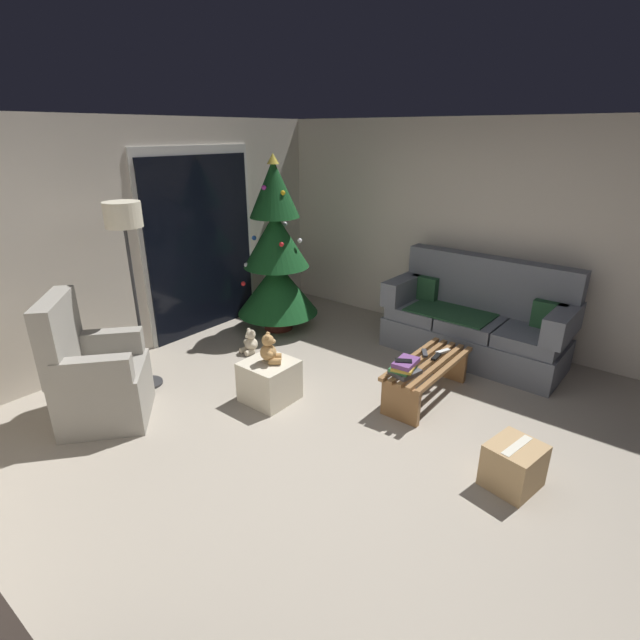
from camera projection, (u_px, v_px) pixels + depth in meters
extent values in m
plane|color=#9E9384|center=(359.00, 458.00, 3.68)|extent=(7.00, 7.00, 0.00)
cube|color=beige|center=(120.00, 244.00, 4.99)|extent=(5.72, 0.12, 2.50)
cube|color=beige|center=(507.00, 237.00, 5.29)|extent=(0.12, 6.00, 2.50)
cube|color=silver|center=(201.00, 243.00, 5.71)|extent=(1.60, 0.02, 2.20)
cube|color=black|center=(202.00, 247.00, 5.72)|extent=(1.50, 0.02, 2.10)
cube|color=slate|center=(471.00, 343.00, 5.27)|extent=(0.80, 1.92, 0.34)
cube|color=slate|center=(532.00, 338.00, 4.80)|extent=(0.69, 0.62, 0.14)
cube|color=slate|center=(473.00, 323.00, 5.17)|extent=(0.69, 0.62, 0.14)
cube|color=slate|center=(422.00, 310.00, 5.54)|extent=(0.69, 0.62, 0.14)
cube|color=slate|center=(489.00, 284.00, 5.26)|extent=(0.24, 1.90, 0.60)
cube|color=slate|center=(563.00, 324.00, 4.59)|extent=(0.76, 0.22, 0.28)
cube|color=slate|center=(405.00, 288.00, 5.62)|extent=(0.76, 0.22, 0.28)
cube|color=#234C2D|center=(451.00, 312.00, 5.27)|extent=(0.62, 0.91, 0.02)
cube|color=#234C2D|center=(549.00, 315.00, 4.80)|extent=(0.13, 0.32, 0.28)
cube|color=#234C2D|center=(425.00, 288.00, 5.64)|extent=(0.13, 0.32, 0.28)
cube|color=olive|center=(446.00, 369.00, 4.29)|extent=(1.10, 0.05, 0.04)
cube|color=olive|center=(437.00, 366.00, 4.35)|extent=(1.10, 0.05, 0.04)
cube|color=olive|center=(428.00, 363.00, 4.40)|extent=(1.10, 0.05, 0.04)
cube|color=olive|center=(420.00, 360.00, 4.45)|extent=(1.10, 0.05, 0.04)
cube|color=olive|center=(411.00, 358.00, 4.50)|extent=(1.10, 0.05, 0.04)
cube|color=olive|center=(400.00, 403.00, 4.11)|extent=(0.05, 0.36, 0.34)
cube|color=olive|center=(449.00, 363.00, 4.82)|extent=(0.05, 0.36, 0.34)
cube|color=silver|center=(443.00, 352.00, 4.56)|extent=(0.16, 0.10, 0.02)
cube|color=black|center=(437.00, 357.00, 4.45)|extent=(0.16, 0.06, 0.02)
cube|color=#333338|center=(425.00, 353.00, 4.53)|extent=(0.15, 0.12, 0.02)
cube|color=#4C4C51|center=(405.00, 372.00, 4.16)|extent=(0.28, 0.24, 0.04)
cube|color=#337042|center=(403.00, 368.00, 4.15)|extent=(0.22, 0.19, 0.03)
cube|color=#B79333|center=(405.00, 366.00, 4.13)|extent=(0.29, 0.23, 0.03)
cube|color=#6B3D7A|center=(406.00, 362.00, 4.12)|extent=(0.27, 0.18, 0.04)
cube|color=black|center=(404.00, 361.00, 4.09)|extent=(0.13, 0.16, 0.01)
cylinder|color=#4C1E19|center=(279.00, 324.00, 6.08)|extent=(0.36, 0.36, 0.10)
cylinder|color=brown|center=(278.00, 316.00, 6.04)|extent=(0.08, 0.08, 0.12)
cone|color=#14471E|center=(277.00, 287.00, 5.90)|extent=(1.00, 1.00, 0.65)
cone|color=#14471E|center=(276.00, 240.00, 5.68)|extent=(0.79, 0.79, 0.65)
cone|color=#14471E|center=(274.00, 188.00, 5.46)|extent=(0.59, 0.59, 0.65)
sphere|color=blue|center=(254.00, 238.00, 5.80)|extent=(0.06, 0.06, 0.06)
sphere|color=gold|center=(283.00, 215.00, 5.80)|extent=(0.06, 0.06, 0.06)
sphere|color=white|center=(300.00, 241.00, 5.62)|extent=(0.06, 0.06, 0.06)
sphere|color=white|center=(246.00, 265.00, 5.68)|extent=(0.06, 0.06, 0.06)
sphere|color=red|center=(281.00, 266.00, 6.22)|extent=(0.06, 0.06, 0.06)
sphere|color=gold|center=(295.00, 254.00, 6.03)|extent=(0.06, 0.06, 0.06)
sphere|color=white|center=(285.00, 224.00, 5.86)|extent=(0.06, 0.06, 0.06)
sphere|color=#B233A5|center=(264.00, 188.00, 5.35)|extent=(0.06, 0.06, 0.06)
sphere|color=gold|center=(283.00, 193.00, 5.36)|extent=(0.06, 0.06, 0.06)
sphere|color=#1E8C33|center=(273.00, 209.00, 5.76)|extent=(0.06, 0.06, 0.06)
sphere|color=red|center=(243.00, 284.00, 5.73)|extent=(0.06, 0.06, 0.06)
sphere|color=#1E8C33|center=(264.00, 215.00, 5.76)|extent=(0.06, 0.06, 0.06)
sphere|color=red|center=(282.00, 244.00, 5.41)|extent=(0.06, 0.06, 0.06)
cone|color=#EAD14C|center=(273.00, 158.00, 5.34)|extent=(0.14, 0.14, 0.12)
cube|color=gray|center=(108.00, 402.00, 4.14)|extent=(0.96, 0.96, 0.31)
cube|color=gray|center=(103.00, 377.00, 4.05)|extent=(0.96, 0.96, 0.18)
cube|color=gray|center=(59.00, 336.00, 3.85)|extent=(0.56, 0.62, 0.64)
cube|color=gray|center=(109.00, 342.00, 4.24)|extent=(0.53, 0.48, 0.22)
cube|color=gray|center=(93.00, 371.00, 3.72)|extent=(0.53, 0.48, 0.22)
cylinder|color=#2D2D30|center=(148.00, 383.00, 4.75)|extent=(0.28, 0.28, 0.02)
cylinder|color=#2D2D30|center=(137.00, 309.00, 4.46)|extent=(0.03, 0.03, 1.55)
cylinder|color=beige|center=(123.00, 215.00, 4.13)|extent=(0.32, 0.32, 0.22)
cube|color=beige|center=(269.00, 381.00, 4.42)|extent=(0.44, 0.44, 0.39)
cylinder|color=tan|center=(275.00, 356.00, 4.38)|extent=(0.12, 0.13, 0.06)
cylinder|color=tan|center=(275.00, 361.00, 4.29)|extent=(0.12, 0.13, 0.06)
sphere|color=tan|center=(268.00, 352.00, 4.31)|extent=(0.15, 0.15, 0.15)
sphere|color=tan|center=(268.00, 340.00, 4.27)|extent=(0.11, 0.11, 0.11)
sphere|color=tan|center=(273.00, 341.00, 4.27)|extent=(0.04, 0.04, 0.04)
sphere|color=tan|center=(268.00, 334.00, 4.29)|extent=(0.04, 0.04, 0.04)
sphere|color=tan|center=(267.00, 337.00, 4.22)|extent=(0.04, 0.04, 0.04)
sphere|color=tan|center=(271.00, 348.00, 4.37)|extent=(0.06, 0.06, 0.06)
sphere|color=tan|center=(270.00, 355.00, 4.24)|extent=(0.06, 0.06, 0.06)
cylinder|color=beige|center=(250.00, 352.00, 5.36)|extent=(0.12, 0.08, 0.06)
cylinder|color=beige|center=(245.00, 350.00, 5.43)|extent=(0.12, 0.08, 0.06)
sphere|color=beige|center=(251.00, 344.00, 5.41)|extent=(0.15, 0.15, 0.15)
sphere|color=beige|center=(251.00, 334.00, 5.36)|extent=(0.11, 0.11, 0.11)
sphere|color=#F4E5C1|center=(247.00, 336.00, 5.33)|extent=(0.04, 0.04, 0.04)
sphere|color=beige|center=(252.00, 332.00, 5.32)|extent=(0.04, 0.04, 0.04)
sphere|color=beige|center=(249.00, 330.00, 5.37)|extent=(0.04, 0.04, 0.04)
sphere|color=beige|center=(253.00, 346.00, 5.34)|extent=(0.06, 0.06, 0.06)
sphere|color=beige|center=(246.00, 342.00, 5.44)|extent=(0.06, 0.06, 0.06)
cube|color=tan|center=(513.00, 465.00, 3.35)|extent=(0.42, 0.39, 0.33)
cube|color=beige|center=(517.00, 446.00, 3.28)|extent=(0.33, 0.12, 0.00)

